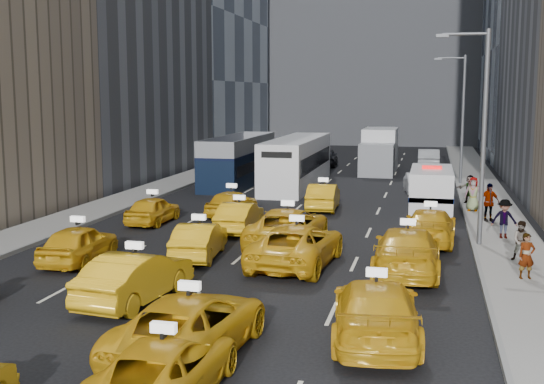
{
  "coord_description": "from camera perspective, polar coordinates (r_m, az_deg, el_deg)",
  "views": [
    {
      "loc": [
        7.17,
        -17.25,
        6.45
      ],
      "look_at": [
        0.27,
        12.38,
        2.0
      ],
      "focal_mm": 45.0,
      "sensor_mm": 36.0,
      "label": 1
    }
  ],
  "objects": [
    {
      "name": "taxi_5",
      "position": [
        21.71,
        -11.35,
        -6.98
      ],
      "size": [
        2.24,
        4.93,
        1.57
      ],
      "primitive_type": "imported",
      "rotation": [
        0.0,
        0.0,
        3.02
      ],
      "color": "gold",
      "rests_on": "ground"
    },
    {
      "name": "pedestrian_2",
      "position": [
        31.32,
        18.85,
        -2.14
      ],
      "size": [
        1.15,
        0.57,
        1.72
      ],
      "primitive_type": "imported",
      "rotation": [
        0.0,
        0.0,
        0.1
      ],
      "color": "gray",
      "rests_on": "sidewalk_east"
    },
    {
      "name": "streetlight_near",
      "position": [
        29.36,
        17.1,
        4.97
      ],
      "size": [
        2.15,
        0.22,
        9.0
      ],
      "color": "#595B60",
      "rests_on": "ground"
    },
    {
      "name": "sidewalk_east",
      "position": [
        42.85,
        17.42,
        -0.61
      ],
      "size": [
        3.0,
        90.0,
        0.15
      ],
      "primitive_type": "cube",
      "color": "gray",
      "rests_on": "ground"
    },
    {
      "name": "ground",
      "position": [
        19.76,
        -9.1,
        -10.84
      ],
      "size": [
        160.0,
        160.0,
        0.0
      ],
      "primitive_type": "plane",
      "color": "black",
      "rests_on": "ground"
    },
    {
      "name": "misc_car_0",
      "position": [
        44.82,
        12.03,
        0.75
      ],
      "size": [
        1.94,
        4.31,
        1.37
      ],
      "primitive_type": "imported",
      "rotation": [
        0.0,
        0.0,
        3.26
      ],
      "color": "#B0B3B8",
      "rests_on": "ground"
    },
    {
      "name": "double_decker",
      "position": [
        48.45,
        -2.76,
        2.64
      ],
      "size": [
        4.16,
        11.74,
        3.34
      ],
      "rotation": [
        0.0,
        0.0,
        0.14
      ],
      "color": "black",
      "rests_on": "ground"
    },
    {
      "name": "pedestrian_4",
      "position": [
        38.05,
        16.47,
        -0.16
      ],
      "size": [
        0.97,
        0.66,
        1.83
      ],
      "primitive_type": "imported",
      "rotation": [
        0.0,
        0.0,
        -0.21
      ],
      "color": "gray",
      "rests_on": "sidewalk_east"
    },
    {
      "name": "city_bus",
      "position": [
        47.19,
        2.12,
        2.5
      ],
      "size": [
        3.18,
        13.05,
        3.35
      ],
      "rotation": [
        0.0,
        0.0,
        0.04
      ],
      "color": "silver",
      "rests_on": "ground"
    },
    {
      "name": "taxi_6",
      "position": [
        17.27,
        -6.86,
        -10.95
      ],
      "size": [
        3.02,
        5.74,
        1.54
      ],
      "primitive_type": "imported",
      "rotation": [
        0.0,
        0.0,
        3.06
      ],
      "color": "gold",
      "rests_on": "ground"
    },
    {
      "name": "taxi_14",
      "position": [
        28.81,
        1.33,
        -2.96
      ],
      "size": [
        2.82,
        5.91,
        1.63
      ],
      "primitive_type": "imported",
      "rotation": [
        0.0,
        0.0,
        3.12
      ],
      "color": "gold",
      "rests_on": "ground"
    },
    {
      "name": "curb_east",
      "position": [
        42.76,
        15.49,
        -0.53
      ],
      "size": [
        0.15,
        90.0,
        0.18
      ],
      "primitive_type": "cube",
      "color": "slate",
      "rests_on": "ground"
    },
    {
      "name": "taxi_15",
      "position": [
        30.14,
        13.07,
        -2.8
      ],
      "size": [
        2.35,
        5.26,
        1.5
      ],
      "primitive_type": "imported",
      "rotation": [
        0.0,
        0.0,
        3.09
      ],
      "color": "gold",
      "rests_on": "ground"
    },
    {
      "name": "curb_west",
      "position": [
        45.7,
        -7.81,
        0.25
      ],
      "size": [
        0.15,
        90.0,
        0.18
      ],
      "primitive_type": "cube",
      "color": "slate",
      "rests_on": "ground"
    },
    {
      "name": "misc_car_2",
      "position": [
        64.32,
        8.86,
        3.18
      ],
      "size": [
        2.73,
        5.6,
        1.57
      ],
      "primitive_type": "imported",
      "rotation": [
        0.0,
        0.0,
        3.24
      ],
      "color": "gray",
      "rests_on": "ground"
    },
    {
      "name": "taxi_11",
      "position": [
        24.97,
        11.25,
        -4.84
      ],
      "size": [
        2.34,
        5.76,
        1.67
      ],
      "primitive_type": "imported",
      "rotation": [
        0.0,
        0.0,
        3.14
      ],
      "color": "gold",
      "rests_on": "ground"
    },
    {
      "name": "taxi_12",
      "position": [
        34.29,
        -9.94,
        -1.48
      ],
      "size": [
        1.66,
        4.05,
        1.37
      ],
      "primitive_type": "imported",
      "rotation": [
        0.0,
        0.0,
        3.13
      ],
      "color": "gold",
      "rests_on": "ground"
    },
    {
      "name": "streetlight_far",
      "position": [
        49.31,
        15.55,
        6.25
      ],
      "size": [
        2.15,
        0.22,
        9.0
      ],
      "color": "#595B60",
      "rests_on": "ground"
    },
    {
      "name": "taxi_10",
      "position": [
        25.6,
        2.09,
        -4.44
      ],
      "size": [
        3.09,
        5.92,
        1.59
      ],
      "primitive_type": "imported",
      "rotation": [
        0.0,
        0.0,
        3.06
      ],
      "color": "gold",
      "rests_on": "ground"
    },
    {
      "name": "taxi_16",
      "position": [
        35.9,
        -3.38,
        -0.91
      ],
      "size": [
        2.13,
        4.26,
        1.4
      ],
      "primitive_type": "imported",
      "rotation": [
        0.0,
        0.0,
        3.02
      ],
      "color": "gold",
      "rests_on": "ground"
    },
    {
      "name": "pedestrian_1",
      "position": [
        27.34,
        20.18,
        -3.87
      ],
      "size": [
        0.79,
        0.51,
        1.53
      ],
      "primitive_type": "imported",
      "rotation": [
        0.0,
        0.0,
        -0.14
      ],
      "color": "gray",
      "rests_on": "sidewalk_east"
    },
    {
      "name": "misc_car_4",
      "position": [
        60.0,
        12.97,
        2.74
      ],
      "size": [
        1.81,
        5.06,
        1.66
      ],
      "primitive_type": "imported",
      "rotation": [
        0.0,
        0.0,
        3.15
      ],
      "color": "#96999D",
      "rests_on": "ground"
    },
    {
      "name": "taxi_7",
      "position": [
        18.34,
        8.69,
        -9.73
      ],
      "size": [
        2.78,
        5.69,
        1.59
      ],
      "primitive_type": "imported",
      "rotation": [
        0.0,
        0.0,
        3.24
      ],
      "color": "gold",
      "rests_on": "ground"
    },
    {
      "name": "box_truck",
      "position": [
        56.0,
        8.96,
        3.4
      ],
      "size": [
        2.65,
        7.73,
        3.53
      ],
      "rotation": [
        0.0,
        0.0,
        -0.0
      ],
      "color": "silver",
      "rests_on": "ground"
    },
    {
      "name": "taxi_8",
      "position": [
        27.12,
        -15.87,
        -4.17
      ],
      "size": [
        1.96,
        4.39,
        1.47
      ],
      "primitive_type": "imported",
      "rotation": [
        0.0,
        0.0,
        3.2
      ],
      "color": "gold",
      "rests_on": "ground"
    },
    {
      "name": "misc_car_1",
      "position": [
        57.48,
        0.05,
        2.64
      ],
      "size": [
        2.71,
        5.5,
        1.5
      ],
      "primitive_type": "imported",
      "rotation": [
        0.0,
        0.0,
        3.18
      ],
      "color": "black",
      "rests_on": "ground"
    },
    {
      "name": "taxi_13",
      "position": [
        31.8,
        -2.74,
        -2.1
      ],
      "size": [
        1.67,
        4.33,
        1.41
      ],
      "primitive_type": "imported",
      "rotation": [
        0.0,
        0.0,
        3.18
      ],
      "color": "gold",
      "rests_on": "ground"
    },
    {
      "name": "taxi_9",
      "position": [
        26.97,
        -6.12,
        -4.03
      ],
      "size": [
        1.98,
        4.41,
        1.41
      ],
      "primitive_type": "imported",
      "rotation": [
        0.0,
        0.0,
        3.26
      ],
      "color": "gold",
      "rests_on": "ground"
    },
    {
      "name": "taxi_17",
      "position": [
        37.9,
        4.3,
        -0.38
      ],
      "size": [
        1.78,
        4.49,
        1.45
      ],
      "primitive_type": "imported",
      "rotation": [
        0.0,
        0.0,
        3.2
      ],
      "color": "gold",
      "rests_on": "ground"
    },
    {
      "name": "nypd_van",
      "position": [
        38.29,
        13.18,
        0.12
      ],
      "size": [
        2.98,
        6.06,
        2.5
      ],
      "rotation": [
        0.0,
        0.0,
        0.13
      ],
      "color": "silver",
      "rests_on": "ground"
    },
    {
      "name": "pedestrian_0",
      "position": [
        24.84,
        20.53,
        -5.04
      ],
      "size": [
        0.66,
        0.52,
        1.58
      ],
      "primitive_type": "imported",
      "rotation": [
        0.0,
        0.0,
        0.28
      ],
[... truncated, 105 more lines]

